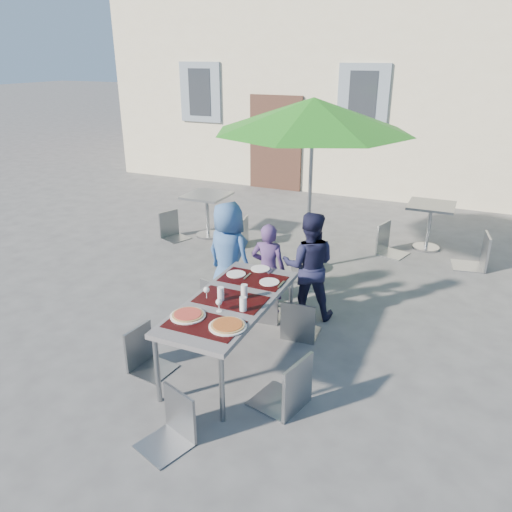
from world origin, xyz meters
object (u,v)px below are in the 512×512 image
at_px(child_2, 309,266).
at_px(patio_umbrella, 313,116).
at_px(chair_3, 143,326).
at_px(chair_4, 289,352).
at_px(child_1, 268,269).
at_px(cafe_table_1, 430,218).
at_px(chair_2, 301,297).
at_px(bg_chair_r_0, 239,215).
at_px(chair_5, 169,392).
at_px(dining_table, 231,304).
at_px(pizza_near_left, 188,315).
at_px(chair_0, 219,276).
at_px(bg_chair_r_1, 482,230).
at_px(bg_chair_l_0, 171,209).
at_px(chair_1, 263,276).
at_px(child_0, 229,256).
at_px(cafe_table_0, 207,207).
at_px(bg_chair_l_1, 390,221).
at_px(pizza_near_right, 228,326).

xyz_separation_m(child_2, patio_umbrella, (-0.47, 1.38, 1.61)).
bearing_deg(chair_3, chair_4, 0.63).
bearing_deg(child_1, cafe_table_1, -125.72).
height_order(chair_2, bg_chair_r_0, bg_chair_r_0).
xyz_separation_m(child_2, chair_5, (-0.33, -2.59, -0.17)).
height_order(dining_table, chair_5, chair_5).
distance_m(pizza_near_left, chair_0, 1.35).
bearing_deg(cafe_table_1, chair_4, -98.27).
distance_m(dining_table, bg_chair_r_1, 4.47).
bearing_deg(bg_chair_l_0, chair_2, -35.44).
distance_m(chair_1, bg_chair_l_0, 3.38).
bearing_deg(bg_chair_r_0, bg_chair_r_1, 8.87).
xyz_separation_m(child_0, child_1, (0.53, 0.04, -0.11)).
relative_size(cafe_table_0, bg_chair_l_0, 0.86).
bearing_deg(patio_umbrella, cafe_table_0, 161.99).
height_order(chair_0, chair_5, chair_0).
xyz_separation_m(chair_0, bg_chair_l_1, (1.51, 3.09, -0.02)).
bearing_deg(patio_umbrella, bg_chair_l_1, 49.80).
distance_m(pizza_near_left, bg_chair_r_1, 5.00).
xyz_separation_m(chair_5, cafe_table_1, (1.44, 5.61, 0.04)).
xyz_separation_m(child_1, bg_chair_r_1, (2.39, 2.63, 0.02)).
distance_m(chair_0, bg_chair_r_1, 4.17).
bearing_deg(child_2, bg_chair_r_1, -143.67).
xyz_separation_m(pizza_near_right, child_1, (-0.31, 1.70, -0.17)).
height_order(dining_table, child_2, child_2).
relative_size(dining_table, child_1, 1.56).
height_order(pizza_near_right, chair_5, chair_5).
xyz_separation_m(dining_table, bg_chair_r_0, (-1.48, 3.24, -0.16)).
bearing_deg(bg_chair_l_1, bg_chair_r_1, -2.69).
bearing_deg(bg_chair_l_1, dining_table, -103.57).
relative_size(dining_table, pizza_near_left, 5.41).
bearing_deg(chair_0, chair_4, -42.30).
xyz_separation_m(pizza_near_left, child_2, (0.61, 1.81, -0.09)).
xyz_separation_m(chair_1, bg_chair_l_1, (1.01, 2.90, -0.02)).
bearing_deg(bg_chair_l_1, patio_umbrella, -130.20).
bearing_deg(pizza_near_right, chair_3, 177.55).
xyz_separation_m(chair_0, bg_chair_r_0, (-0.92, 2.43, -0.04)).
xyz_separation_m(pizza_near_right, chair_4, (0.58, 0.06, -0.17)).
distance_m(chair_2, chair_5, 2.08).
bearing_deg(chair_4, child_2, 102.99).
bearing_deg(child_1, chair_4, 109.60).
height_order(child_1, chair_0, child_1).
xyz_separation_m(chair_5, bg_chair_l_1, (0.87, 5.16, 0.05)).
distance_m(child_2, chair_1, 0.58).
relative_size(dining_table, chair_2, 2.03).
xyz_separation_m(bg_chair_l_0, bg_chair_l_1, (3.67, 0.83, 0.03)).
xyz_separation_m(bg_chair_l_1, bg_chair_r_1, (1.36, -0.06, 0.05)).
bearing_deg(bg_chair_l_0, cafe_table_0, 30.64).
xyz_separation_m(chair_4, bg_chair_r_1, (1.49, 4.28, 0.01)).
distance_m(chair_4, cafe_table_1, 4.85).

